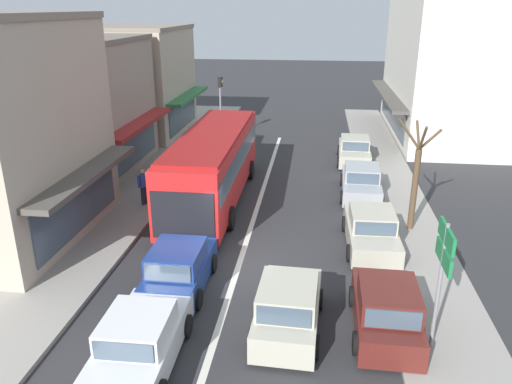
# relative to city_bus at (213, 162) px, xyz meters

# --- Properties ---
(ground_plane) EXTENTS (140.00, 140.00, 0.00)m
(ground_plane) POSITION_rel_city_bus_xyz_m (2.06, -5.87, -1.88)
(ground_plane) COLOR #2D2D30
(lane_centre_line) EXTENTS (0.20, 28.00, 0.01)m
(lane_centre_line) POSITION_rel_city_bus_xyz_m (2.06, -1.87, -1.88)
(lane_centre_line) COLOR silver
(lane_centre_line) RESTS_ON ground
(sidewalk_left) EXTENTS (5.20, 44.00, 0.14)m
(sidewalk_left) POSITION_rel_city_bus_xyz_m (-4.74, 0.13, -1.81)
(sidewalk_left) COLOR gray
(sidewalk_left) RESTS_ON ground
(kerb_right) EXTENTS (2.80, 44.00, 0.12)m
(kerb_right) POSITION_rel_city_bus_xyz_m (8.26, 0.13, -1.82)
(kerb_right) COLOR gray
(kerb_right) RESTS_ON ground
(shopfront_mid_block) EXTENTS (7.23, 8.37, 6.96)m
(shopfront_mid_block) POSITION_rel_city_bus_xyz_m (-8.12, 3.58, 1.59)
(shopfront_mid_block) COLOR gray
(shopfront_mid_block) RESTS_ON ground
(shopfront_far_end) EXTENTS (7.97, 8.15, 7.22)m
(shopfront_far_end) POSITION_rel_city_bus_xyz_m (-8.12, 12.18, 1.72)
(shopfront_far_end) COLOR #B2A38E
(shopfront_far_end) RESTS_ON ground
(building_right_far) EXTENTS (8.67, 13.89, 9.95)m
(building_right_far) POSITION_rel_city_bus_xyz_m (13.54, 14.38, 3.08)
(building_right_far) COLOR silver
(building_right_far) RESTS_ON ground
(city_bus) EXTENTS (2.80, 10.87, 3.23)m
(city_bus) POSITION_rel_city_bus_xyz_m (0.00, 0.00, 0.00)
(city_bus) COLOR red
(city_bus) RESTS_ON ground
(hatchback_queue_gap_filler) EXTENTS (1.93, 3.76, 1.54)m
(hatchback_queue_gap_filler) POSITION_rel_city_bus_xyz_m (3.97, -9.32, -1.17)
(hatchback_queue_gap_filler) COLOR #B7B29E
(hatchback_queue_gap_filler) RESTS_ON ground
(hatchback_behind_bus_mid) EXTENTS (1.83, 3.71, 1.54)m
(hatchback_behind_bus_mid) POSITION_rel_city_bus_xyz_m (0.45, -7.59, -1.17)
(hatchback_behind_bus_mid) COLOR navy
(hatchback_behind_bus_mid) RESTS_ON ground
(sedan_behind_bus_near) EXTENTS (1.94, 4.22, 1.47)m
(sedan_behind_bus_near) POSITION_rel_city_bus_xyz_m (0.44, -11.22, -1.22)
(sedan_behind_bus_near) COLOR silver
(sedan_behind_bus_near) RESTS_ON ground
(parked_hatchback_kerb_front) EXTENTS (1.85, 3.72, 1.54)m
(parked_hatchback_kerb_front) POSITION_rel_city_bus_xyz_m (6.61, -9.10, -1.17)
(parked_hatchback_kerb_front) COLOR #561E19
(parked_hatchback_kerb_front) RESTS_ON ground
(parked_sedan_kerb_second) EXTENTS (1.98, 4.24, 1.47)m
(parked_sedan_kerb_second) POSITION_rel_city_bus_xyz_m (6.69, -3.83, -1.22)
(parked_sedan_kerb_second) COLOR #B7B29E
(parked_sedan_kerb_second) RESTS_ON ground
(parked_sedan_kerb_third) EXTENTS (2.00, 4.25, 1.47)m
(parked_sedan_kerb_third) POSITION_rel_city_bus_xyz_m (6.71, 1.58, -1.22)
(parked_sedan_kerb_third) COLOR #9EA3A8
(parked_sedan_kerb_third) RESTS_ON ground
(parked_sedan_kerb_rear) EXTENTS (2.00, 4.25, 1.47)m
(parked_sedan_kerb_rear) POSITION_rel_city_bus_xyz_m (6.73, 7.06, -1.22)
(parked_sedan_kerb_rear) COLOR #B7B29E
(parked_sedan_kerb_rear) RESTS_ON ground
(traffic_light_downstreet) EXTENTS (0.33, 0.24, 4.20)m
(traffic_light_downstreet) POSITION_rel_city_bus_xyz_m (-1.78, 11.01, 0.97)
(traffic_light_downstreet) COLOR gray
(traffic_light_downstreet) RESTS_ON ground
(directional_road_sign) EXTENTS (0.10, 1.40, 3.60)m
(directional_road_sign) POSITION_rel_city_bus_xyz_m (7.72, -9.74, 0.82)
(directional_road_sign) COLOR gray
(directional_road_sign) RESTS_ON ground
(street_tree_right) EXTENTS (1.65, 1.89, 4.54)m
(street_tree_right) POSITION_rel_city_bus_xyz_m (8.38, -2.22, 0.26)
(street_tree_right) COLOR brown
(street_tree_right) RESTS_ON ground
(pedestrian_with_handbag_near) EXTENTS (0.55, 0.56, 1.63)m
(pedestrian_with_handbag_near) POSITION_rel_city_bus_xyz_m (-2.71, 1.95, -0.81)
(pedestrian_with_handbag_near) COLOR #232838
(pedestrian_with_handbag_near) RESTS_ON sidewalk_left
(pedestrian_browsing_midblock) EXTENTS (0.38, 0.49, 1.63)m
(pedestrian_browsing_midblock) POSITION_rel_city_bus_xyz_m (-2.93, -1.12, -0.81)
(pedestrian_browsing_midblock) COLOR #232838
(pedestrian_browsing_midblock) RESTS_ON sidewalk_left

